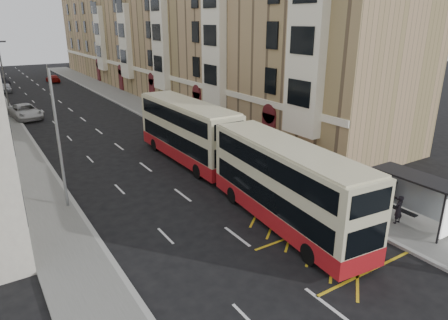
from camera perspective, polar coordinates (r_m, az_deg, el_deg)
ground at (r=17.78m, az=9.50°, el=-16.20°), size 200.00×200.00×0.00m
pavement_right at (r=45.48m, az=-8.43°, el=6.15°), size 4.00×120.00×0.15m
pavement_left at (r=41.82m, az=-28.11°, el=2.89°), size 3.00×120.00×0.15m
kerb_right at (r=44.72m, az=-10.77°, el=5.79°), size 0.25×120.00×0.15m
kerb_left at (r=41.94m, az=-26.10°, el=3.25°), size 0.25×120.00×0.15m
road_markings at (r=57.31m, az=-22.19°, el=7.57°), size 10.00×110.00×0.01m
terrace_right at (r=61.24m, az=-8.94°, el=16.50°), size 10.75×79.00×15.25m
bus_shelter at (r=22.50m, az=26.61°, el=-3.99°), size 1.65×4.25×2.70m
guard_railing at (r=24.85m, az=11.57°, el=-3.32°), size 0.06×6.56×1.01m
street_lamp_near at (r=23.47m, az=-22.62°, el=3.96°), size 0.93×0.18×8.00m
street_lamp_far at (r=52.91m, az=-28.99°, el=10.84°), size 0.93×0.18×8.00m
double_decker_front at (r=20.79m, az=8.80°, el=-3.56°), size 3.56×11.27×4.42m
double_decker_rear at (r=30.37m, az=-5.24°, el=4.09°), size 2.65×11.47×4.57m
pedestrian_near at (r=22.87m, az=23.65°, el=-6.50°), size 0.57×0.38×1.56m
pedestrian_mid at (r=24.05m, az=22.89°, el=-4.74°), size 1.11×1.01×1.85m
pedestrian_far at (r=23.22m, az=19.65°, el=-5.33°), size 1.04×0.99×1.73m
white_van at (r=49.33m, az=-26.51°, el=6.21°), size 3.24×5.96×1.59m
car_silver at (r=69.69m, az=-28.68°, el=9.04°), size 1.88×3.93×1.30m
car_dark at (r=77.58m, az=-29.25°, el=9.78°), size 2.47×4.25×1.32m
car_red at (r=77.54m, az=-23.25°, el=10.64°), size 1.84×4.46×1.29m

